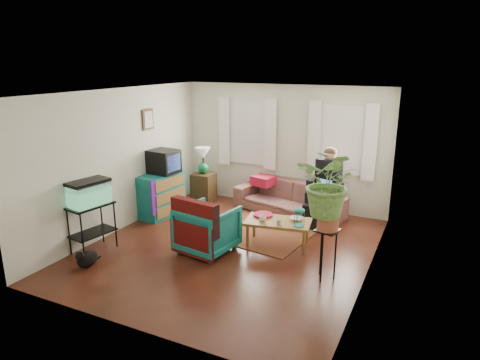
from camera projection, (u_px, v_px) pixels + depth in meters
The scene contains 31 objects.
floor at pixel (230, 248), 7.24m from camera, with size 4.50×5.00×0.01m, color #4F2B14.
ceiling at pixel (229, 92), 6.54m from camera, with size 4.50×5.00×0.01m, color white.
wall_back at pixel (283, 147), 9.06m from camera, with size 4.50×0.01×2.60m, color silver.
wall_front at pixel (127, 227), 4.72m from camera, with size 4.50×0.01×2.60m, color silver.
wall_left at pixel (120, 160), 7.83m from camera, with size 0.01×5.00×2.60m, color silver.
wall_right at pixel (373, 192), 5.95m from camera, with size 0.01×5.00×2.60m, color silver.
window_left at pixel (248, 133), 9.31m from camera, with size 1.08×0.04×1.38m, color white.
window_right at pixel (342, 140), 8.46m from camera, with size 1.08×0.04×1.38m, color white.
curtains_left at pixel (247, 133), 9.24m from camera, with size 1.36×0.06×1.50m, color white.
curtains_right at pixel (341, 141), 8.39m from camera, with size 1.36×0.06×1.50m, color white.
picture_frame at pixel (148, 119), 8.38m from camera, with size 0.04×0.32×0.40m, color #3D2616.
area_rug at pixel (255, 230), 7.98m from camera, with size 2.00×1.60×0.01m, color maroon.
sofa at pixel (289, 193), 8.77m from camera, with size 2.27×0.90×0.89m, color brown.
seated_person at pixel (325, 190), 8.20m from camera, with size 0.57×0.70×1.36m, color black, non-canonical shape.
side_table at pixel (204, 188), 9.54m from camera, with size 0.45×0.45×0.65m, color #382515.
table_lamp at pixel (203, 161), 9.38m from camera, with size 0.34×0.34×0.60m, color white, non-canonical shape.
dresser at pixel (161, 194), 8.69m from camera, with size 0.49×0.98×0.88m, color #136173.
crt_tv at pixel (164, 161), 8.58m from camera, with size 0.54×0.49×0.47m, color black.
aquarium_stand at pixel (93, 228), 7.05m from camera, with size 0.40×0.72×0.81m, color black.
aquarium at pixel (89, 192), 6.88m from camera, with size 0.36×0.66×0.42m, color #7FD899.
black_cat at pixel (87, 257), 6.55m from camera, with size 0.24×0.37×0.32m, color black.
armchair at pixel (207, 227), 7.04m from camera, with size 0.84×0.79×0.86m, color #125D6F.
serape_throw at pixel (194, 222), 6.72m from camera, with size 0.87×0.20×0.71m, color #9E0A0A.
coffee_table at pixel (278, 233), 7.30m from camera, with size 1.09×0.59×0.45m, color brown.
cup_a at pixel (263, 218), 7.20m from camera, with size 0.12×0.12×0.10m, color white.
cup_b at pixel (279, 222), 7.05m from camera, with size 0.10×0.10×0.09m, color beige.
bowl at pixel (297, 219), 7.25m from camera, with size 0.21×0.21×0.05m, color white.
snack_tray at pixel (263, 215), 7.45m from camera, with size 0.34×0.34×0.04m, color #B21414.
birdcage at pixel (299, 217), 6.96m from camera, with size 0.18×0.18×0.32m, color #115B6B, non-canonical shape.
plant_stand at pixel (326, 254), 6.13m from camera, with size 0.32×0.32×0.77m, color black.
potted_plant at pixel (330, 194), 5.89m from camera, with size 0.88×0.76×0.97m, color #599947.
Camera 1 is at (3.04, -5.93, 3.08)m, focal length 32.00 mm.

